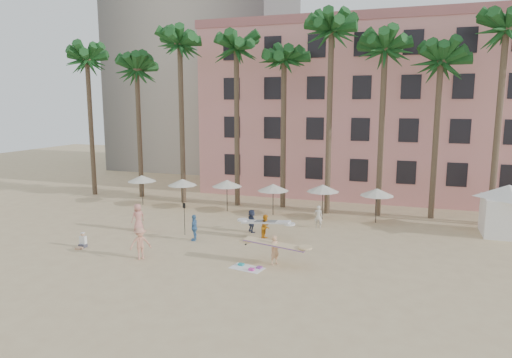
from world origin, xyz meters
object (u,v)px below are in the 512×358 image
object	(u,v)px
pink_hotel	(388,112)
carrier_white	(266,226)
carrier_yellow	(275,248)
cabana	(508,206)

from	to	relation	value
pink_hotel	carrier_white	distance (m)	22.15
carrier_white	carrier_yellow	bearing A→B (deg)	-66.84
cabana	carrier_yellow	world-z (taller)	cabana
carrier_white	pink_hotel	bearing A→B (deg)	71.57
pink_hotel	carrier_yellow	distance (m)	25.81
pink_hotel	cabana	distance (m)	17.48
cabana	carrier_white	world-z (taller)	cabana
pink_hotel	carrier_yellow	bearing A→B (deg)	-100.94
cabana	carrier_yellow	xyz separation A→B (m)	(-13.29, -10.36, -1.10)
pink_hotel	carrier_white	size ratio (longest dim) A/B	10.79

